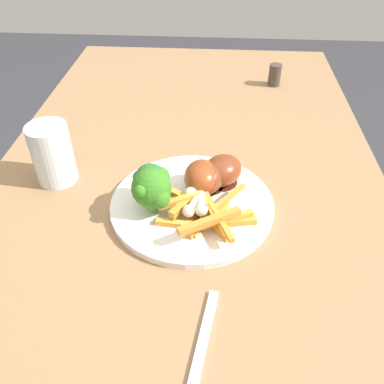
% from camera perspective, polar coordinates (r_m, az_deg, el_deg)
% --- Properties ---
extents(ground_plane, '(6.00, 6.00, 0.00)m').
position_cam_1_polar(ground_plane, '(1.32, -0.52, -25.40)').
color(ground_plane, '#333338').
extents(dining_table, '(1.27, 0.70, 0.76)m').
position_cam_1_polar(dining_table, '(0.78, -0.79, -4.82)').
color(dining_table, '#8E6B47').
rests_on(dining_table, ground_plane).
extents(dinner_plate, '(0.26, 0.26, 0.01)m').
position_cam_1_polar(dinner_plate, '(0.65, -0.00, -1.78)').
color(dinner_plate, white).
rests_on(dinner_plate, dining_table).
extents(broccoli_floret_front, '(0.05, 0.05, 0.06)m').
position_cam_1_polar(broccoli_floret_front, '(0.61, -5.65, 0.52)').
color(broccoli_floret_front, '#83A44E').
rests_on(broccoli_floret_front, dinner_plate).
extents(broccoli_floret_middle, '(0.07, 0.06, 0.07)m').
position_cam_1_polar(broccoli_floret_middle, '(0.60, -5.54, 0.53)').
color(broccoli_floret_middle, '#74B852').
rests_on(broccoli_floret_middle, dinner_plate).
extents(broccoli_floret_back, '(0.05, 0.05, 0.07)m').
position_cam_1_polar(broccoli_floret_back, '(0.62, -6.00, 1.64)').
color(broccoli_floret_back, '#77B657').
rests_on(broccoli_floret_back, dinner_plate).
extents(carrot_fries_pile, '(0.13, 0.15, 0.03)m').
position_cam_1_polar(carrot_fries_pile, '(0.60, 1.85, -2.99)').
color(carrot_fries_pile, orange).
rests_on(carrot_fries_pile, dinner_plate).
extents(chicken_drumstick_near, '(0.12, 0.10, 0.05)m').
position_cam_1_polar(chicken_drumstick_near, '(0.67, 4.06, 2.86)').
color(chicken_drumstick_near, '#4F1E0F').
rests_on(chicken_drumstick_near, dinner_plate).
extents(chicken_drumstick_far, '(0.12, 0.06, 0.05)m').
position_cam_1_polar(chicken_drumstick_far, '(0.65, 1.38, 1.87)').
color(chicken_drumstick_far, '#632410').
rests_on(chicken_drumstick_far, dinner_plate).
extents(chicken_drumstick_extra, '(0.13, 0.07, 0.05)m').
position_cam_1_polar(chicken_drumstick_extra, '(0.65, 2.51, 1.76)').
color(chicken_drumstick_extra, '#4C1D11').
rests_on(chicken_drumstick_extra, dinner_plate).
extents(fork, '(0.19, 0.04, 0.00)m').
position_cam_1_polar(fork, '(0.49, 0.92, -22.70)').
color(fork, silver).
rests_on(fork, dining_table).
extents(water_glass, '(0.07, 0.07, 0.10)m').
position_cam_1_polar(water_glass, '(0.72, -19.09, 5.10)').
color(water_glass, silver).
rests_on(water_glass, dining_table).
extents(pepper_shaker, '(0.03, 0.03, 0.05)m').
position_cam_1_polar(pepper_shaker, '(1.05, 11.58, 15.87)').
color(pepper_shaker, '#423833').
rests_on(pepper_shaker, dining_table).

